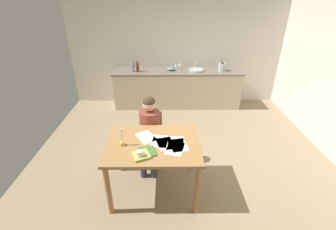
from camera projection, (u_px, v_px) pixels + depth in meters
name	position (u px, v px, depth m)	size (l,w,h in m)	color
ground_plane	(182.00, 161.00, 4.05)	(5.20, 5.20, 0.04)	#937F60
wall_back	(177.00, 51.00, 5.75)	(5.20, 0.12, 2.60)	silver
kitchen_counter	(177.00, 88.00, 5.82)	(3.07, 0.64, 0.90)	beige
dining_table	(154.00, 150.00, 3.14)	(1.22, 0.95, 0.80)	#9E7042
chair_at_table	(151.00, 135.00, 3.87)	(0.42, 0.42, 0.85)	#9E7042
person_seated	(149.00, 129.00, 3.65)	(0.33, 0.60, 1.19)	brown
coffee_mug	(140.00, 154.00, 2.79)	(0.11, 0.07, 0.10)	white
candlestick	(122.00, 141.00, 3.01)	(0.06, 0.06, 0.26)	gold
book_magazine	(141.00, 155.00, 2.83)	(0.20, 0.20, 0.03)	#ACAA4D
book_cookery	(147.00, 152.00, 2.91)	(0.19, 0.22, 0.02)	#466B30
paper_letter	(165.00, 144.00, 3.08)	(0.21, 0.30, 0.00)	white
paper_bill	(176.00, 142.00, 3.10)	(0.21, 0.30, 0.00)	white
paper_envelope	(160.00, 141.00, 3.13)	(0.21, 0.30, 0.00)	white
paper_receipt	(178.00, 145.00, 3.05)	(0.21, 0.30, 0.00)	white
paper_notice	(146.00, 137.00, 3.22)	(0.21, 0.30, 0.00)	white
paper_flyer	(175.00, 148.00, 2.98)	(0.21, 0.30, 0.00)	white
sink_unit	(196.00, 70.00, 5.61)	(0.36, 0.36, 0.24)	#B2B7BC
bottle_oil	(133.00, 67.00, 5.53)	(0.07, 0.07, 0.27)	#8C999E
bottle_vinegar	(138.00, 67.00, 5.51)	(0.07, 0.07, 0.25)	#593319
mixing_bowl	(171.00, 69.00, 5.62)	(0.19, 0.19, 0.09)	#668C99
stovetop_kettle	(222.00, 67.00, 5.58)	(0.18, 0.18, 0.22)	#B7BABF
wine_glass_near_sink	(180.00, 65.00, 5.70)	(0.07, 0.07, 0.15)	silver
wine_glass_by_kettle	(176.00, 65.00, 5.70)	(0.07, 0.07, 0.15)	silver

